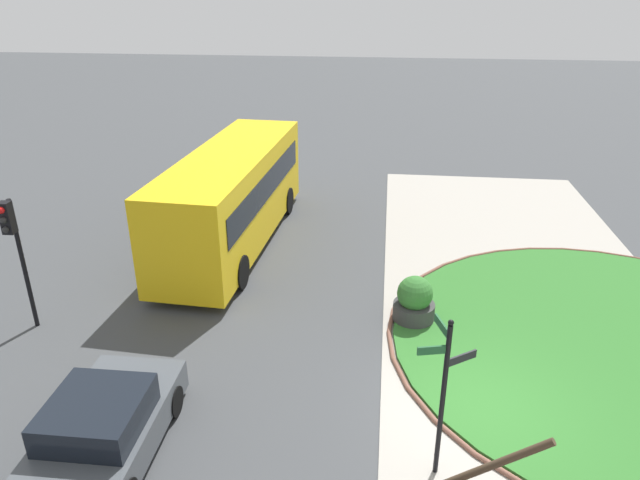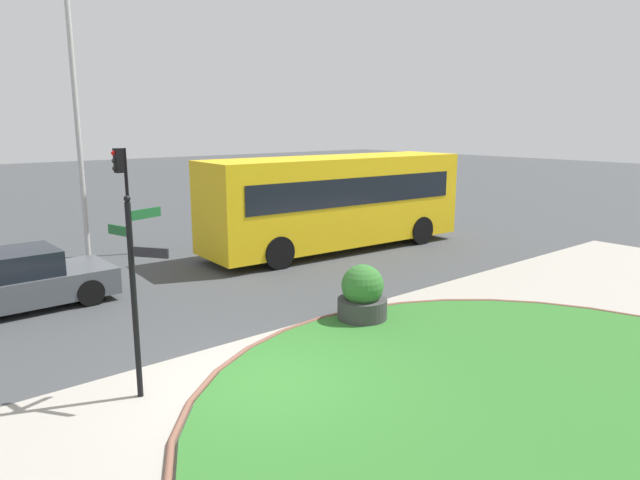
# 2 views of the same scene
# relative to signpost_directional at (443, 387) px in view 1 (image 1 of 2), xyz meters

# --- Properties ---
(ground) EXTENTS (120.00, 120.00, 0.00)m
(ground) POSITION_rel_signpost_directional_xyz_m (1.71, -0.98, -1.89)
(ground) COLOR #3D3F42
(sidewalk_paving) EXTENTS (32.00, 8.00, 0.02)m
(sidewalk_paving) POSITION_rel_signpost_directional_xyz_m (1.71, -2.97, -1.88)
(sidewalk_paving) COLOR #9E998E
(sidewalk_paving) RESTS_ON ground
(grass_island) EXTENTS (11.08, 11.08, 0.10)m
(grass_island) POSITION_rel_signpost_directional_xyz_m (4.40, -4.77, -1.84)
(grass_island) COLOR #2D6B28
(grass_island) RESTS_ON ground
(grass_kerb_ring) EXTENTS (11.39, 11.39, 0.11)m
(grass_kerb_ring) POSITION_rel_signpost_directional_xyz_m (4.40, -4.77, -1.83)
(grass_kerb_ring) COLOR brown
(grass_kerb_ring) RESTS_ON ground
(signpost_directional) EXTENTS (0.73, 1.04, 3.24)m
(signpost_directional) POSITION_rel_signpost_directional_xyz_m (0.00, 0.00, 0.00)
(signpost_directional) COLOR black
(signpost_directional) RESTS_ON ground
(bus_yellow) EXTENTS (9.54, 2.99, 3.17)m
(bus_yellow) POSITION_rel_signpost_directional_xyz_m (9.46, 6.11, -0.19)
(bus_yellow) COLOR yellow
(bus_yellow) RESTS_ON ground
(car_far_lane) EXTENTS (3.95, 1.98, 1.39)m
(car_far_lane) POSITION_rel_signpost_directional_xyz_m (-0.35, 6.10, -1.25)
(car_far_lane) COLOR #474C51
(car_far_lane) RESTS_ON ground
(traffic_light_near) EXTENTS (0.49, 0.27, 3.49)m
(traffic_light_near) POSITION_rel_signpost_directional_xyz_m (3.63, 9.94, 0.68)
(traffic_light_near) COLOR black
(traffic_light_near) RESTS_ON ground
(planter_near_signpost) EXTENTS (1.08, 1.08, 1.30)m
(planter_near_signpost) POSITION_rel_signpost_directional_xyz_m (5.09, 0.25, -1.31)
(planter_near_signpost) COLOR #383838
(planter_near_signpost) RESTS_ON ground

